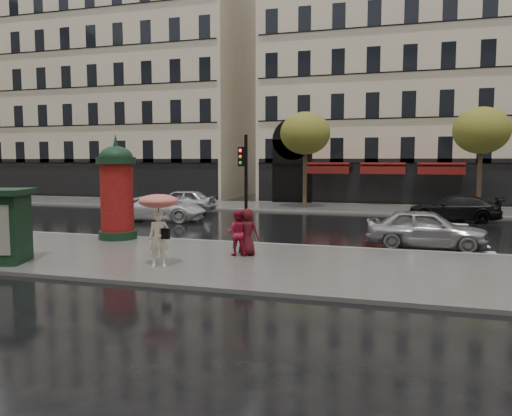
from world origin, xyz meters
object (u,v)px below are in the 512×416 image
(car_white, at_px, (160,208))
(car_silver, at_px, (426,229))
(morris_column, at_px, (117,189))
(woman_umbrella, at_px, (159,217))
(traffic_light, at_px, (245,178))
(car_black, at_px, (454,208))
(car_far_silver, at_px, (180,201))
(man_burgundy, at_px, (247,232))
(woman_red, at_px, (237,233))

(car_white, bearing_deg, car_silver, -116.73)
(morris_column, bearing_deg, woman_umbrella, -46.52)
(morris_column, xyz_separation_m, car_white, (-1.62, 6.88, -1.48))
(traffic_light, bearing_deg, car_black, 52.28)
(car_black, distance_m, car_far_silver, 16.45)
(woman_umbrella, bearing_deg, car_silver, 38.69)
(morris_column, relative_size, car_silver, 0.97)
(woman_umbrella, relative_size, car_far_silver, 0.51)
(man_burgundy, distance_m, traffic_light, 2.99)
(car_white, bearing_deg, woman_umbrella, -159.77)
(traffic_light, relative_size, car_white, 0.83)
(car_black, bearing_deg, man_burgundy, -26.85)
(woman_umbrella, distance_m, car_silver, 10.27)
(car_silver, bearing_deg, woman_umbrella, 131.43)
(woman_umbrella, relative_size, car_white, 0.45)
(car_far_silver, bearing_deg, car_white, 4.77)
(car_silver, relative_size, car_black, 0.91)
(car_white, bearing_deg, woman_red, -146.91)
(woman_umbrella, height_order, woman_red, woman_umbrella)
(morris_column, height_order, car_white, morris_column)
(woman_red, xyz_separation_m, traffic_light, (-0.51, 2.42, 1.78))
(woman_red, height_order, traffic_light, traffic_light)
(man_burgundy, xyz_separation_m, car_far_silver, (-8.65, 13.11, -0.16))
(woman_red, distance_m, car_black, 15.79)
(car_black, bearing_deg, car_silver, -7.60)
(woman_umbrella, bearing_deg, car_black, 58.33)
(woman_red, xyz_separation_m, man_burgundy, (0.31, 0.14, 0.02))
(car_silver, distance_m, car_black, 9.70)
(morris_column, relative_size, car_white, 0.85)
(woman_red, bearing_deg, car_white, -58.70)
(car_far_silver, bearing_deg, morris_column, 6.68)
(car_silver, bearing_deg, morris_column, 101.74)
(car_silver, distance_m, car_far_silver, 17.28)
(man_burgundy, bearing_deg, morris_column, -10.34)
(woman_red, height_order, car_silver, woman_red)
(woman_red, distance_m, man_burgundy, 0.34)
(woman_red, bearing_deg, woman_umbrella, 45.10)
(woman_umbrella, height_order, man_burgundy, woman_umbrella)
(man_burgundy, height_order, car_white, man_burgundy)
(woman_umbrella, xyz_separation_m, car_silver, (7.99, 6.40, -0.88))
(woman_umbrella, height_order, car_white, woman_umbrella)
(woman_umbrella, xyz_separation_m, morris_column, (-4.23, 4.46, 0.55))
(man_burgundy, bearing_deg, car_black, -113.17)
(woman_red, relative_size, man_burgundy, 0.97)
(car_black, bearing_deg, car_white, -70.43)
(man_burgundy, bearing_deg, car_white, -41.27)
(man_burgundy, height_order, car_silver, man_burgundy)
(car_silver, height_order, car_white, car_silver)
(morris_column, xyz_separation_m, traffic_light, (5.44, 0.32, 0.50))
(car_far_silver, bearing_deg, traffic_light, 30.46)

